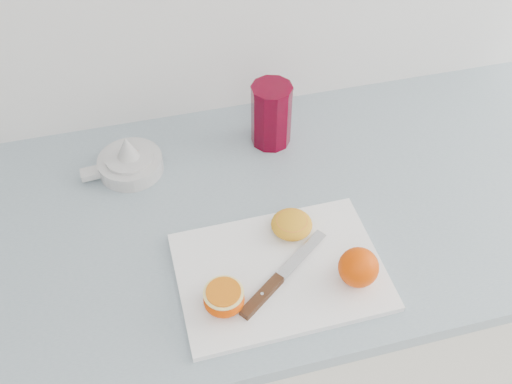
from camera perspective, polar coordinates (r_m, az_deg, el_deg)
The scene contains 8 objects.
counter at distance 1.41m, azimuth -1.87°, elevation -13.94°, with size 2.65×0.64×0.89m.
cutting_board at distance 0.95m, azimuth 2.41°, elevation -7.93°, with size 0.34×0.24×0.01m, color white.
whole_orange at distance 0.92m, azimuth 10.21°, elevation -7.43°, with size 0.06×0.06×0.06m.
half_orange at distance 0.89m, azimuth -3.23°, elevation -10.59°, with size 0.06×0.06×0.04m.
squeezed_shell at distance 0.99m, azimuth 3.59°, elevation -3.23°, with size 0.07×0.07×0.03m.
paring_knife at distance 0.92m, azimuth 1.35°, elevation -9.60°, with size 0.18×0.14×0.01m.
citrus_juicer at distance 1.13m, azimuth -12.56°, elevation 2.97°, with size 0.16×0.12×0.08m.
red_tumbler at distance 1.14m, azimuth 1.53°, elevation 7.53°, with size 0.08×0.08×0.13m.
Camera 1 is at (-0.04, 1.02, 1.67)m, focal length 40.00 mm.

